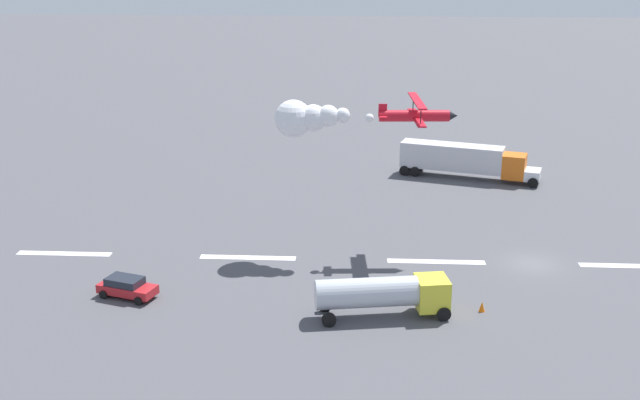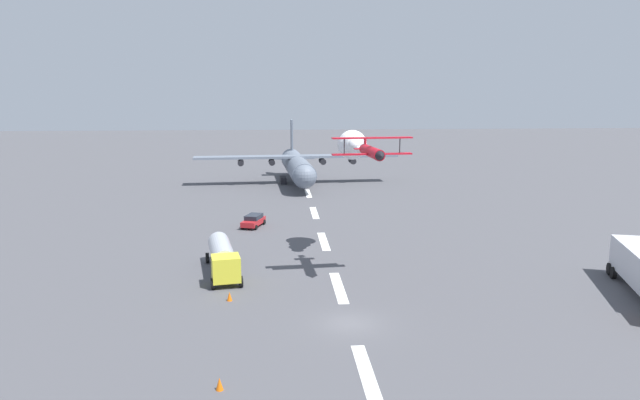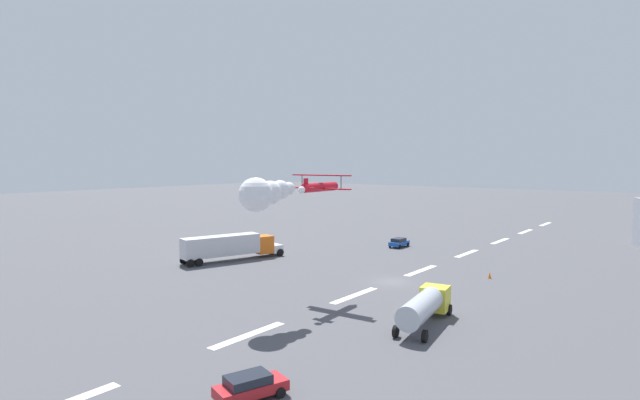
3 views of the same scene
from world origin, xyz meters
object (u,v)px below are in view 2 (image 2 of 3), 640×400
at_px(fuel_tanker_truck, 223,256).
at_px(traffic_cone_far, 229,296).
at_px(cargo_transport_plane, 298,166).
at_px(stunt_biplane_red, 355,146).
at_px(traffic_cone_near, 219,384).
at_px(airport_staff_sedan, 253,220).

height_order(fuel_tanker_truck, traffic_cone_far, fuel_tanker_truck).
distance_m(cargo_transport_plane, stunt_biplane_red, 47.17).
bearing_deg(stunt_biplane_red, traffic_cone_near, 156.99).
distance_m(stunt_biplane_red, fuel_tanker_truck, 17.01).
xyz_separation_m(stunt_biplane_red, traffic_cone_near, (-26.54, 11.27, -11.00)).
relative_size(fuel_tanker_truck, airport_staff_sedan, 2.05).
bearing_deg(airport_staff_sedan, traffic_cone_near, 179.39).
bearing_deg(traffic_cone_near, traffic_cone_far, 2.20).
height_order(stunt_biplane_red, traffic_cone_near, stunt_biplane_red).
bearing_deg(stunt_biplane_red, cargo_transport_plane, 4.93).
height_order(stunt_biplane_red, airport_staff_sedan, stunt_biplane_red).
height_order(fuel_tanker_truck, airport_staff_sedan, fuel_tanker_truck).
bearing_deg(traffic_cone_far, airport_staff_sedan, -2.15).
distance_m(fuel_tanker_truck, traffic_cone_far, 7.23).
bearing_deg(cargo_transport_plane, fuel_tanker_truck, 170.16).
distance_m(traffic_cone_near, traffic_cone_far, 14.18).
bearing_deg(cargo_transport_plane, traffic_cone_far, 172.41).
relative_size(stunt_biplane_red, traffic_cone_near, 19.99).
relative_size(cargo_transport_plane, stunt_biplane_red, 2.50).
bearing_deg(traffic_cone_far, cargo_transport_plane, -7.59).
relative_size(fuel_tanker_truck, traffic_cone_far, 12.80).
bearing_deg(airport_staff_sedan, fuel_tanker_truck, 173.62).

